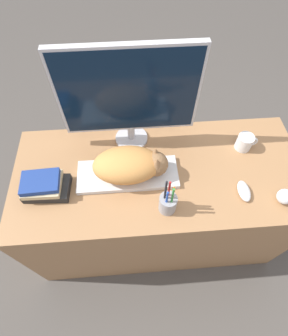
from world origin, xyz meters
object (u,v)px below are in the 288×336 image
Objects in this scene: coffee_mug at (245,142)px; baseball at (285,197)px; keyboard at (128,175)px; pen_cup at (168,203)px; monitor at (129,95)px; computer_mouse at (244,191)px; cat at (132,165)px; book_stack at (44,186)px.

coffee_mug reaches higher than baseball.
pen_cup is at bearing -47.64° from keyboard.
monitor is 0.67m from computer_mouse.
monitor reaches higher than pen_cup.
keyboard is at bearing 165.22° from baseball.
keyboard is at bearing 180.00° from cat.
coffee_mug is (0.57, 0.13, -0.05)m from cat.
computer_mouse is 0.49× the size of pen_cup.
keyboard is 0.25m from pen_cup.
keyboard is 4.39× the size of computer_mouse.
baseball is at bearing -15.23° from cat.
baseball is (0.66, -0.40, -0.26)m from monitor.
pen_cup is (0.14, -0.18, -0.04)m from cat.
pen_cup is at bearing -51.52° from cat.
keyboard is at bearing -167.78° from coffee_mug.
cat is at bearing 164.77° from baseball.
computer_mouse is 0.17m from baseball.
keyboard is 1.39× the size of cat.
keyboard is 6.88× the size of baseball.
pen_cup is 0.55m from book_stack.
cat is 1.63× the size of book_stack.
book_stack is at bearing -145.86° from monitor.
coffee_mug is at bearing -9.45° from monitor.
book_stack is (-0.39, -0.05, -0.05)m from cat.
keyboard is 0.54m from computer_mouse.
book_stack is at bearing -169.51° from coffee_mug.
monitor is 5.68× the size of coffee_mug.
keyboard is 0.08m from cat.
pen_cup reaches higher than keyboard.
cat is 3.15× the size of coffee_mug.
book_stack is (-0.40, -0.27, -0.26)m from monitor.
keyboard is at bearing 165.99° from computer_mouse.
pen_cup is (-0.36, -0.05, 0.04)m from computer_mouse.
monitor is at bearing 170.55° from coffee_mug.
baseball is at bearing -73.70° from coffee_mug.
monitor is at bearing 108.64° from pen_cup.
keyboard is 0.38m from book_stack.
computer_mouse is 0.90m from book_stack.
pen_cup reaches higher than computer_mouse.
monitor is 2.93× the size of book_stack.
book_stack reaches higher than baseball.
cat is 0.69m from baseball.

